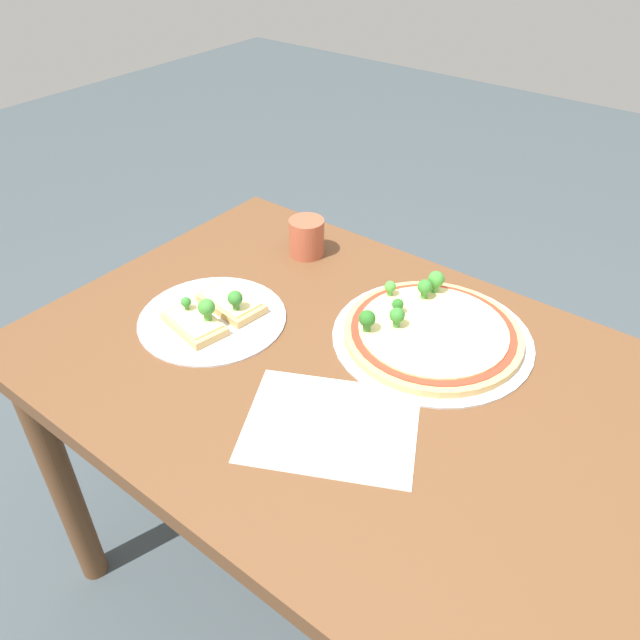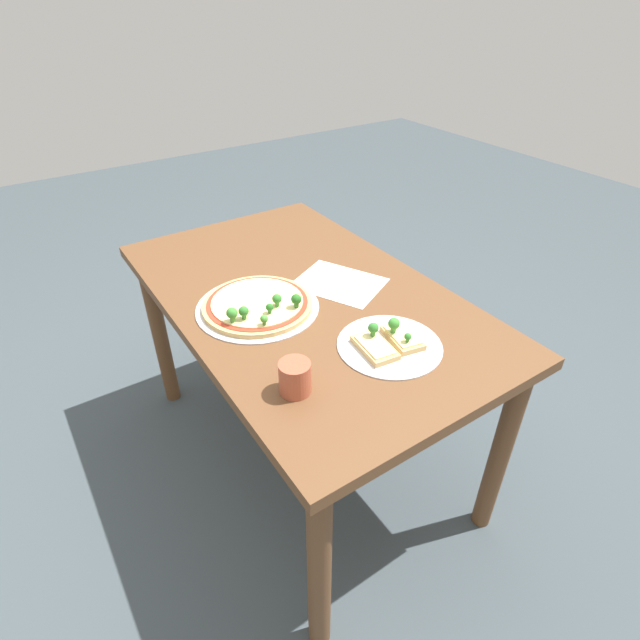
% 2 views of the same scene
% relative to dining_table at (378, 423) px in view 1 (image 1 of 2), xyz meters
% --- Properties ---
extents(ground_plane, '(8.00, 8.00, 0.00)m').
position_rel_dining_table_xyz_m(ground_plane, '(0.00, 0.00, -0.63)').
color(ground_plane, '#3D474C').
extents(dining_table, '(1.29, 0.78, 0.72)m').
position_rel_dining_table_xyz_m(dining_table, '(0.00, 0.00, 0.00)').
color(dining_table, brown).
rests_on(dining_table, ground_plane).
extents(pizza_tray_whole, '(0.36, 0.36, 0.07)m').
position_rel_dining_table_xyz_m(pizza_tray_whole, '(0.00, 0.16, 0.11)').
color(pizza_tray_whole, silver).
rests_on(pizza_tray_whole, dining_table).
extents(pizza_tray_slice, '(0.28, 0.28, 0.07)m').
position_rel_dining_table_xyz_m(pizza_tray_slice, '(-0.35, -0.05, 0.11)').
color(pizza_tray_slice, silver).
rests_on(pizza_tray_slice, dining_table).
extents(drinking_cup, '(0.08, 0.08, 0.08)m').
position_rel_dining_table_xyz_m(drinking_cup, '(-0.36, 0.25, 0.14)').
color(drinking_cup, '#AD5138').
rests_on(drinking_cup, dining_table).
extents(paper_menu, '(0.33, 0.30, 0.00)m').
position_rel_dining_table_xyz_m(paper_menu, '(-0.01, -0.13, 0.10)').
color(paper_menu, silver).
rests_on(paper_menu, dining_table).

